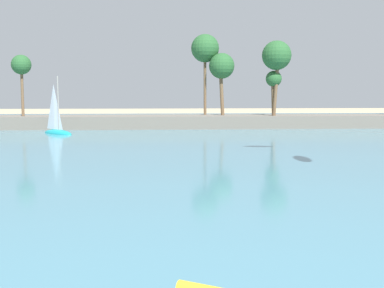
% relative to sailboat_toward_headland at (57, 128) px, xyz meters
% --- Properties ---
extents(sea, '(220.00, 94.75, 0.06)m').
position_rel_sailboat_toward_headland_xyz_m(sea, '(13.69, 0.65, -0.71)').
color(sea, teal).
rests_on(sea, ground).
extents(palm_headland, '(95.12, 6.84, 13.20)m').
position_rel_sailboat_toward_headland_xyz_m(palm_headland, '(15.14, 8.02, 1.69)').
color(palm_headland, slate).
rests_on(palm_headland, ground).
extents(sailboat_toward_headland, '(4.84, 4.67, 7.51)m').
position_rel_sailboat_toward_headland_xyz_m(sailboat_toward_headland, '(0.00, 0.00, 0.00)').
color(sailboat_toward_headland, teal).
rests_on(sailboat_toward_headland, sea).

